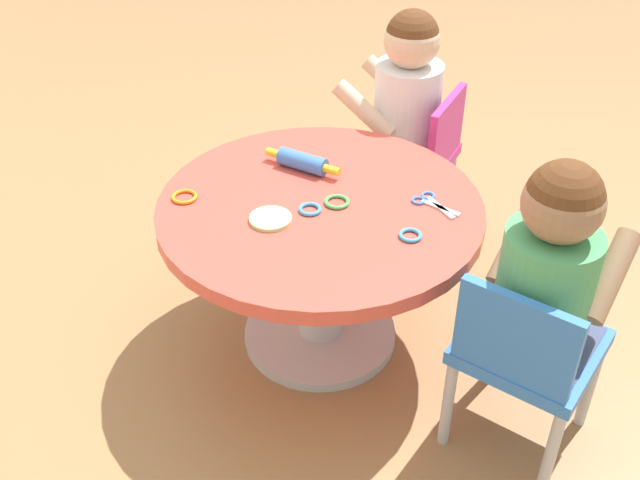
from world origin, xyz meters
name	(u,v)px	position (x,y,z in m)	size (l,w,h in m)	color
ground_plane	(320,337)	(0.00, 0.00, 0.00)	(10.00, 10.00, 0.00)	#9E7247
craft_table	(320,240)	(0.00, 0.00, 0.35)	(0.85, 0.85, 0.47)	silver
child_chair_left	(525,353)	(-0.36, -0.48, 0.31)	(0.42, 0.42, 0.54)	#B7B7BC
seated_child_left	(549,266)	(-0.33, -0.51, 0.53)	(0.44, 0.41, 0.51)	#3F4772
child_chair_right	(413,158)	(0.53, -0.29, 0.31)	(0.40, 0.40, 0.54)	#B7B7BC
seated_child_right	(407,91)	(0.55, -0.25, 0.53)	(0.39, 0.43, 0.51)	#3F4772
rolling_pin	(302,162)	(0.17, 0.05, 0.49)	(0.13, 0.21, 0.05)	#3F72CC
craft_scissors	(431,202)	(0.01, -0.29, 0.47)	(0.13, 0.13, 0.01)	silver
playdough_blob_0	(270,219)	(-0.08, 0.12, 0.47)	(0.11, 0.11, 0.01)	#B2E58C
cookie_cutter_0	(337,201)	(0.00, -0.04, 0.47)	(0.07, 0.07, 0.01)	#4CB259
cookie_cutter_1	(410,235)	(-0.14, -0.22, 0.47)	(0.06, 0.06, 0.01)	#3F99D8
cookie_cutter_2	(310,209)	(-0.04, 0.02, 0.47)	(0.06, 0.06, 0.01)	#3F99D8
cookie_cutter_3	(184,197)	(0.01, 0.35, 0.47)	(0.07, 0.07, 0.01)	orange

